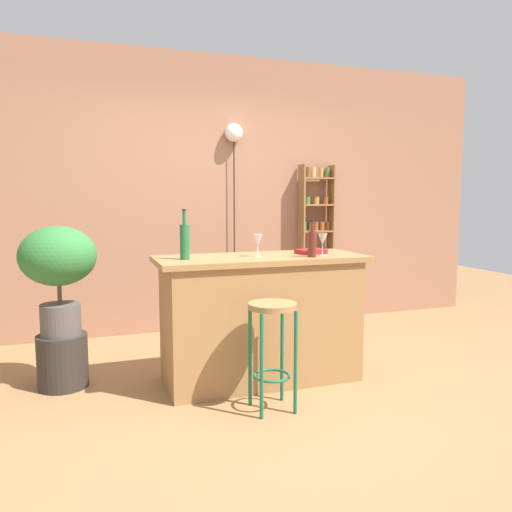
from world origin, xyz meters
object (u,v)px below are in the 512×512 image
bar_stool (272,332)px  wine_glass_left (258,241)px  potted_plant (58,265)px  wine_glass_center (323,240)px  cookbook (311,251)px  bottle_vinegar (312,243)px  spice_shelf (316,247)px  bottle_soda_blue (185,241)px  plant_stool (63,361)px  pendant_globe_light (234,137)px

bar_stool → wine_glass_left: 0.74m
potted_plant → wine_glass_center: size_ratio=4.77×
cookbook → bottle_vinegar: bearing=-122.9°
spice_shelf → bottle_soda_blue: (-1.75, -1.52, 0.24)m
bar_stool → plant_stool: 1.58m
spice_shelf → wine_glass_center: size_ratio=10.47×
wine_glass_left → cookbook: (0.45, 0.05, -0.10)m
bar_stool → pendant_globe_light: size_ratio=0.33×
potted_plant → wine_glass_left: (1.37, -0.36, 0.16)m
plant_stool → wine_glass_center: wine_glass_center is taller
potted_plant → bottle_soda_blue: bearing=-22.8°
wine_glass_center → cookbook: (-0.02, 0.15, -0.10)m
bar_stool → bottle_vinegar: 0.77m
pendant_globe_light → wine_glass_left: bearing=-100.8°
bottle_soda_blue → wine_glass_left: size_ratio=2.13×
spice_shelf → pendant_globe_light: (-0.92, 0.04, 1.15)m
bottle_soda_blue → potted_plant: bearing=157.2°
wine_glass_center → pendant_globe_light: size_ratio=0.08×
spice_shelf → cookbook: size_ratio=8.18×
bottle_vinegar → wine_glass_left: (-0.36, 0.15, 0.02)m
spice_shelf → bottle_soda_blue: spice_shelf is taller
plant_stool → spice_shelf: bearing=24.3°
bottle_vinegar → wine_glass_left: bottle_vinegar is taller
plant_stool → pendant_globe_light: bearing=36.0°
spice_shelf → pendant_globe_light: pendant_globe_light is taller
spice_shelf → wine_glass_center: bearing=-114.7°
spice_shelf → cookbook: (-0.77, -1.48, 0.12)m
potted_plant → bottle_soda_blue: bottle_soda_blue is taller
wine_glass_center → bottle_vinegar: bearing=-154.9°
cookbook → pendant_globe_light: size_ratio=0.10×
potted_plant → pendant_globe_light: pendant_globe_light is taller
bar_stool → wine_glass_center: bearing=36.2°
bottle_vinegar → cookbook: bearing=66.7°
wine_glass_left → pendant_globe_light: 1.85m
spice_shelf → bottle_soda_blue: bearing=-139.1°
pendant_globe_light → bar_stool: bearing=-100.3°
bottle_vinegar → wine_glass_center: size_ratio=1.65×
potted_plant → wine_glass_left: potted_plant is taller
potted_plant → pendant_globe_light: size_ratio=0.37×
wine_glass_center → plant_stool: bearing=165.9°
bar_stool → pendant_globe_light: pendant_globe_light is taller
spice_shelf → potted_plant: bearing=-155.7°
bottle_soda_blue → cookbook: bearing=2.4°
plant_stool → bottle_soda_blue: size_ratio=1.11×
potted_plant → cookbook: bearing=-9.7°
spice_shelf → plant_stool: bearing=-155.7°
spice_shelf → bottle_vinegar: 1.90m
bottle_soda_blue → wine_glass_center: size_ratio=2.13×
bar_stool → cookbook: 0.89m
spice_shelf → cookbook: 1.67m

